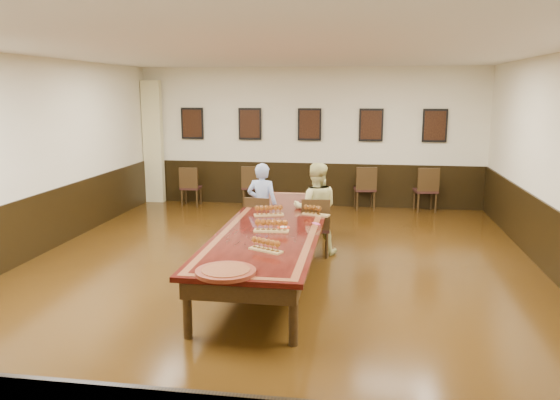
% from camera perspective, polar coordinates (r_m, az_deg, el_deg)
% --- Properties ---
extents(floor, '(8.00, 10.00, 0.02)m').
position_cam_1_polar(floor, '(8.20, -0.54, -7.62)').
color(floor, black).
rests_on(floor, ground).
extents(ceiling, '(8.00, 10.00, 0.02)m').
position_cam_1_polar(ceiling, '(7.78, -0.58, 15.44)').
color(ceiling, white).
rests_on(ceiling, floor).
extents(wall_back, '(8.00, 0.02, 3.20)m').
position_cam_1_polar(wall_back, '(12.77, 3.12, 6.57)').
color(wall_back, '#EDE7C6').
rests_on(wall_back, floor).
extents(wall_front, '(8.00, 0.02, 3.20)m').
position_cam_1_polar(wall_front, '(3.11, -15.93, -8.81)').
color(wall_front, '#EDE7C6').
rests_on(wall_front, floor).
extents(wall_left, '(0.02, 10.00, 3.20)m').
position_cam_1_polar(wall_left, '(9.35, -25.65, 3.75)').
color(wall_left, '#EDE7C6').
rests_on(wall_left, floor).
extents(chair_man, '(0.48, 0.51, 0.92)m').
position_cam_1_polar(chair_man, '(9.30, -2.04, -2.33)').
color(chair_man, black).
rests_on(chair_man, floor).
extents(chair_woman, '(0.50, 0.53, 0.97)m').
position_cam_1_polar(chair_woman, '(8.93, 3.73, -2.75)').
color(chair_woman, black).
rests_on(chair_woman, floor).
extents(spare_chair_a, '(0.45, 0.49, 0.93)m').
position_cam_1_polar(spare_chair_a, '(12.95, -9.28, 1.43)').
color(spare_chair_a, black).
rests_on(spare_chair_a, floor).
extents(spare_chair_b, '(0.51, 0.54, 0.96)m').
position_cam_1_polar(spare_chair_b, '(12.74, -2.94, 1.49)').
color(spare_chair_b, black).
rests_on(spare_chair_b, floor).
extents(spare_chair_c, '(0.53, 0.57, 0.99)m').
position_cam_1_polar(spare_chair_c, '(12.57, 8.85, 1.29)').
color(spare_chair_c, black).
rests_on(spare_chair_c, floor).
extents(spare_chair_d, '(0.54, 0.58, 1.01)m').
position_cam_1_polar(spare_chair_d, '(12.60, 14.96, 1.11)').
color(spare_chair_d, black).
rests_on(spare_chair_d, floor).
extents(person_man, '(0.57, 0.41, 1.46)m').
position_cam_1_polar(person_man, '(9.33, -1.87, -0.56)').
color(person_man, '#537CD0').
rests_on(person_man, floor).
extents(person_woman, '(0.80, 0.65, 1.52)m').
position_cam_1_polar(person_woman, '(8.97, 3.75, -0.89)').
color(person_woman, '#E7E390').
rests_on(person_woman, floor).
extents(pink_phone, '(0.13, 0.15, 0.01)m').
position_cam_1_polar(pink_phone, '(7.96, 3.78, -2.48)').
color(pink_phone, '#F05092').
rests_on(pink_phone, conference_table).
extents(curtain, '(0.45, 0.18, 2.90)m').
position_cam_1_polar(curtain, '(13.50, -13.11, 5.91)').
color(curtain, beige).
rests_on(curtain, floor).
extents(wainscoting, '(8.00, 10.00, 1.00)m').
position_cam_1_polar(wainscoting, '(8.05, -0.55, -4.18)').
color(wainscoting, black).
rests_on(wainscoting, floor).
extents(conference_table, '(1.40, 5.00, 0.76)m').
position_cam_1_polar(conference_table, '(8.02, -0.55, -3.42)').
color(conference_table, black).
rests_on(conference_table, floor).
extents(posters, '(6.14, 0.04, 0.74)m').
position_cam_1_polar(posters, '(12.68, 3.10, 7.89)').
color(posters, black).
rests_on(posters, wall_back).
extents(flight_a, '(0.48, 0.27, 0.17)m').
position_cam_1_polar(flight_a, '(8.44, -1.18, -1.15)').
color(flight_a, '#A88446').
rests_on(flight_a, conference_table).
extents(flight_b, '(0.45, 0.25, 0.16)m').
position_cam_1_polar(flight_b, '(8.49, 3.64, -1.13)').
color(flight_b, '#A88446').
rests_on(flight_b, conference_table).
extents(flight_c, '(0.48, 0.16, 0.18)m').
position_cam_1_polar(flight_c, '(7.48, -0.92, -2.74)').
color(flight_c, '#A88446').
rests_on(flight_c, conference_table).
extents(flight_d, '(0.45, 0.31, 0.16)m').
position_cam_1_polar(flight_d, '(6.58, -1.49, -4.77)').
color(flight_d, '#A88446').
rests_on(flight_d, conference_table).
extents(red_plate_grp, '(0.18, 0.18, 0.02)m').
position_cam_1_polar(red_plate_grp, '(7.70, 0.38, -2.90)').
color(red_plate_grp, red).
rests_on(red_plate_grp, conference_table).
extents(carved_platter, '(0.66, 0.66, 0.05)m').
position_cam_1_polar(carved_platter, '(5.84, -5.70, -7.45)').
color(carved_platter, '#5A1E12').
rests_on(carved_platter, conference_table).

